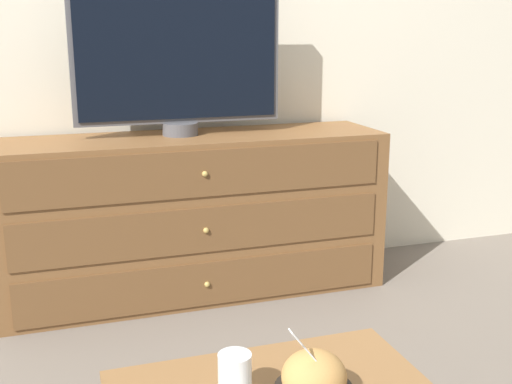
# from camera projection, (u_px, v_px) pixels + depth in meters

# --- Properties ---
(ground_plane) EXTENTS (12.00, 12.00, 0.00)m
(ground_plane) POSITION_uv_depth(u_px,v_px,m) (178.00, 272.00, 3.12)
(ground_plane) COLOR #70665B
(dresser) EXTENTS (1.67, 0.45, 0.71)m
(dresser) POSITION_uv_depth(u_px,v_px,m) (194.00, 216.00, 2.81)
(dresser) COLOR brown
(dresser) RESTS_ON ground_plane
(tv) EXTENTS (0.88, 0.15, 0.65)m
(tv) POSITION_uv_depth(u_px,v_px,m) (178.00, 55.00, 2.67)
(tv) COLOR #515156
(tv) RESTS_ON dresser
(takeout_bowl) EXTENTS (0.17, 0.17, 0.18)m
(takeout_bowl) POSITION_uv_depth(u_px,v_px,m) (314.00, 382.00, 1.36)
(takeout_bowl) COLOR black
(takeout_bowl) RESTS_ON coffee_table
(drink_cup) EXTENTS (0.07, 0.07, 0.10)m
(drink_cup) POSITION_uv_depth(u_px,v_px,m) (235.00, 379.00, 1.36)
(drink_cup) COLOR beige
(drink_cup) RESTS_ON coffee_table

